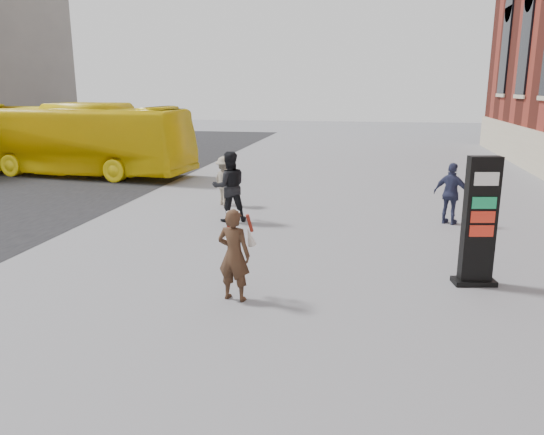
% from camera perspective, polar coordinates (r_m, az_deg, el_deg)
% --- Properties ---
extents(ground, '(100.00, 100.00, 0.00)m').
position_cam_1_polar(ground, '(8.94, -7.34, -10.07)').
color(ground, '#9E9EA3').
extents(info_pylon, '(0.83, 0.52, 2.42)m').
position_cam_1_polar(info_pylon, '(10.42, 21.41, -0.46)').
color(info_pylon, black).
rests_on(info_pylon, ground).
extents(woman, '(0.69, 0.65, 1.62)m').
position_cam_1_polar(woman, '(9.13, -4.09, -3.90)').
color(woman, '#312116').
rests_on(woman, ground).
extents(bus, '(10.86, 3.59, 2.97)m').
position_cam_1_polar(bus, '(23.84, -21.03, 7.86)').
color(bus, yellow).
rests_on(bus, road).
extents(pedestrian_a, '(1.15, 1.05, 1.93)m').
position_cam_1_polar(pedestrian_a, '(14.51, -4.62, 3.33)').
color(pedestrian_a, black).
rests_on(pedestrian_a, ground).
extents(pedestrian_b, '(1.11, 1.09, 1.53)m').
position_cam_1_polar(pedestrian_b, '(16.56, -5.11, 3.93)').
color(pedestrian_b, gray).
rests_on(pedestrian_b, ground).
extents(pedestrian_c, '(1.05, 0.82, 1.66)m').
position_cam_1_polar(pedestrian_c, '(14.97, 18.73, 2.43)').
color(pedestrian_c, '#2E3252').
rests_on(pedestrian_c, ground).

